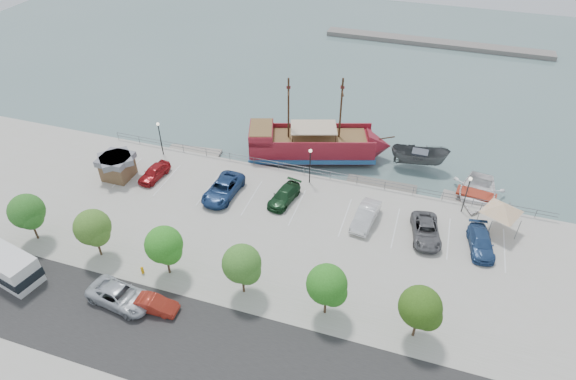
% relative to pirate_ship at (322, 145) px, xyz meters
% --- Properties ---
extents(ground, '(160.00, 160.00, 0.00)m').
position_rel_pirate_ship_xyz_m(ground, '(0.34, -12.97, -1.81)').
color(ground, slate).
extents(street, '(100.00, 8.00, 0.04)m').
position_rel_pirate_ship_xyz_m(street, '(0.34, -28.97, -0.80)').
color(street, '#242424').
rests_on(street, land_slab).
extents(sidewalk, '(100.00, 4.00, 0.05)m').
position_rel_pirate_ship_xyz_m(sidewalk, '(0.34, -22.97, -0.80)').
color(sidewalk, '#9D9B8C').
rests_on(sidewalk, land_slab).
extents(seawall_railing, '(50.00, 0.06, 1.00)m').
position_rel_pirate_ship_xyz_m(seawall_railing, '(0.34, -5.17, -0.28)').
color(seawall_railing, '#595C61').
rests_on(seawall_railing, land_slab).
extents(far_shore, '(40.00, 3.00, 0.80)m').
position_rel_pirate_ship_xyz_m(far_shore, '(10.34, 42.03, -1.41)').
color(far_shore, slate).
rests_on(far_shore, ground).
extents(pirate_ship, '(17.45, 9.54, 10.81)m').
position_rel_pirate_ship_xyz_m(pirate_ship, '(0.00, 0.00, 0.00)').
color(pirate_ship, maroon).
rests_on(pirate_ship, ground).
extents(patrol_boat, '(6.77, 3.02, 2.55)m').
position_rel_pirate_ship_xyz_m(patrol_boat, '(11.27, 1.55, -0.54)').
color(patrol_boat, '#4F5152').
rests_on(patrol_boat, ground).
extents(speedboat, '(6.62, 8.52, 1.62)m').
position_rel_pirate_ship_xyz_m(speedboat, '(17.74, -3.16, -1.00)').
color(speedboat, white).
rests_on(speedboat, ground).
extents(dock_west, '(6.73, 2.57, 0.38)m').
position_rel_pirate_ship_xyz_m(dock_west, '(-15.08, -3.77, -1.62)').
color(dock_west, gray).
rests_on(dock_west, ground).
extents(dock_mid, '(7.72, 2.33, 0.44)m').
position_rel_pirate_ship_xyz_m(dock_mid, '(7.84, -3.77, -1.59)').
color(dock_mid, slate).
rests_on(dock_mid, ground).
extents(dock_east, '(7.01, 3.01, 0.39)m').
position_rel_pirate_ship_xyz_m(dock_east, '(17.71, -3.77, -1.62)').
color(dock_east, gray).
rests_on(dock_east, ground).
extents(shed, '(3.26, 3.26, 2.66)m').
position_rel_pirate_ship_xyz_m(shed, '(-20.00, -11.97, 0.61)').
color(shed, brown).
rests_on(shed, land_slab).
extents(canopy_tent, '(5.49, 5.49, 3.62)m').
position_rel_pirate_ship_xyz_m(canopy_tent, '(19.57, -8.26, 2.34)').
color(canopy_tent, slate).
rests_on(canopy_tent, land_slab).
extents(street_van, '(5.92, 3.30, 1.56)m').
position_rel_pirate_ship_xyz_m(street_van, '(-9.81, -27.09, -0.03)').
color(street_van, silver).
rests_on(street_van, street).
extents(street_sedan, '(4.02, 1.55, 1.31)m').
position_rel_pirate_ship_xyz_m(street_sedan, '(-6.81, -26.92, -0.16)').
color(street_sedan, '#A82A1B').
rests_on(street_sedan, street).
extents(shuttle_bus, '(7.92, 4.14, 2.65)m').
position_rel_pirate_ship_xyz_m(shuttle_bus, '(-21.23, -27.47, 0.48)').
color(shuttle_bus, silver).
rests_on(shuttle_bus, street).
extents(fire_hydrant, '(0.27, 0.27, 0.77)m').
position_rel_pirate_ship_xyz_m(fire_hydrant, '(-9.85, -23.77, -0.39)').
color(fire_hydrant, orange).
rests_on(fire_hydrant, sidewalk).
extents(lamp_post_left, '(0.36, 0.36, 4.28)m').
position_rel_pirate_ship_xyz_m(lamp_post_left, '(-17.66, -6.47, 2.13)').
color(lamp_post_left, black).
rests_on(lamp_post_left, land_slab).
extents(lamp_post_mid, '(0.36, 0.36, 4.28)m').
position_rel_pirate_ship_xyz_m(lamp_post_mid, '(0.34, -6.47, 2.13)').
color(lamp_post_mid, black).
rests_on(lamp_post_mid, land_slab).
extents(lamp_post_right, '(0.36, 0.36, 4.28)m').
position_rel_pirate_ship_xyz_m(lamp_post_right, '(16.34, -6.47, 2.13)').
color(lamp_post_right, black).
rests_on(lamp_post_right, land_slab).
extents(tree_a, '(3.30, 3.20, 5.00)m').
position_rel_pirate_ship_xyz_m(tree_a, '(-21.52, -23.05, 2.49)').
color(tree_a, '#473321').
rests_on(tree_a, sidewalk).
extents(tree_b, '(3.30, 3.20, 5.00)m').
position_rel_pirate_ship_xyz_m(tree_b, '(-14.52, -23.05, 2.49)').
color(tree_b, '#473321').
rests_on(tree_b, sidewalk).
extents(tree_c, '(3.30, 3.20, 5.00)m').
position_rel_pirate_ship_xyz_m(tree_c, '(-7.52, -23.05, 2.49)').
color(tree_c, '#473321').
rests_on(tree_c, sidewalk).
extents(tree_d, '(3.30, 3.20, 5.00)m').
position_rel_pirate_ship_xyz_m(tree_d, '(-0.52, -23.05, 2.49)').
color(tree_d, '#473321').
rests_on(tree_d, sidewalk).
extents(tree_e, '(3.30, 3.20, 5.00)m').
position_rel_pirate_ship_xyz_m(tree_e, '(6.48, -23.05, 2.49)').
color(tree_e, '#473321').
rests_on(tree_e, sidewalk).
extents(tree_f, '(3.30, 3.20, 5.00)m').
position_rel_pirate_ship_xyz_m(tree_f, '(13.48, -23.05, 2.49)').
color(tree_f, '#473321').
rests_on(tree_f, sidewalk).
extents(parked_car_a, '(2.25, 4.46, 1.46)m').
position_rel_pirate_ship_xyz_m(parked_car_a, '(-16.16, -10.92, -0.08)').
color(parked_car_a, maroon).
rests_on(parked_car_a, land_slab).
extents(parked_car_c, '(3.08, 6.10, 1.65)m').
position_rel_pirate_ship_xyz_m(parked_car_c, '(-7.67, -11.44, 0.02)').
color(parked_car_c, navy).
rests_on(parked_car_c, land_slab).
extents(parked_car_d, '(2.78, 5.05, 1.39)m').
position_rel_pirate_ship_xyz_m(parked_car_d, '(-1.27, -10.38, -0.12)').
color(parked_car_d, '#14371B').
rests_on(parked_car_d, land_slab).
extents(parked_car_f, '(2.37, 5.17, 1.64)m').
position_rel_pirate_ship_xyz_m(parked_car_f, '(7.36, -11.12, 0.01)').
color(parked_car_f, silver).
rests_on(parked_car_f, land_slab).
extents(parked_car_g, '(3.43, 5.72, 1.49)m').
position_rel_pirate_ship_xyz_m(parked_car_g, '(13.16, -11.42, -0.07)').
color(parked_car_g, '#59595C').
rests_on(parked_car_g, land_slab).
extents(parked_car_h, '(2.80, 5.22, 1.44)m').
position_rel_pirate_ship_xyz_m(parked_car_h, '(18.10, -11.43, -0.09)').
color(parked_car_h, navy).
rests_on(parked_car_h, land_slab).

